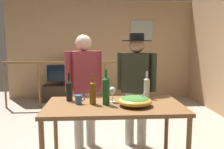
{
  "coord_description": "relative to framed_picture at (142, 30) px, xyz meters",
  "views": [
    {
      "loc": [
        -0.12,
        -3.24,
        1.46
      ],
      "look_at": [
        0.06,
        -0.41,
        1.08
      ],
      "focal_mm": 37.52,
      "sensor_mm": 36.0,
      "label": 1
    }
  ],
  "objects": [
    {
      "name": "ground_plane",
      "position": [
        -1.06,
        -2.92,
        -1.78
      ],
      "size": [
        7.74,
        7.74,
        0.0
      ],
      "primitive_type": "plane",
      "color": "#9E9384"
    },
    {
      "name": "back_wall",
      "position": [
        -1.06,
        0.06,
        -0.51
      ],
      "size": [
        4.84,
        0.1,
        2.55
      ],
      "primitive_type": "cube",
      "color": "tan",
      "rests_on": "ground_plane"
    },
    {
      "name": "framed_picture",
      "position": [
        0.0,
        0.0,
        0.0
      ],
      "size": [
        0.58,
        0.03,
        0.51
      ],
      "primitive_type": "cube",
      "color": "#98A38D"
    },
    {
      "name": "stair_railing",
      "position": [
        -1.21,
        -0.86,
        -1.08
      ],
      "size": [
        3.09,
        0.1,
        1.1
      ],
      "color": "brown",
      "rests_on": "ground_plane"
    },
    {
      "name": "tv_console",
      "position": [
        -2.07,
        -0.29,
        -1.58
      ],
      "size": [
        0.9,
        0.4,
        0.41
      ],
      "primitive_type": "cube",
      "color": "#38281E",
      "rests_on": "ground_plane"
    },
    {
      "name": "flat_screen_tv",
      "position": [
        -2.07,
        -0.32,
        -1.08
      ],
      "size": [
        0.69,
        0.12,
        0.51
      ],
      "color": "black",
      "rests_on": "tv_console"
    },
    {
      "name": "serving_table",
      "position": [
        -1.0,
        -3.67,
        -1.06
      ],
      "size": [
        1.49,
        0.81,
        0.79
      ],
      "color": "brown",
      "rests_on": "ground_plane"
    },
    {
      "name": "salad_bowl",
      "position": [
        -0.78,
        -3.75,
        -0.93
      ],
      "size": [
        0.36,
        0.36,
        0.19
      ],
      "color": "gold",
      "rests_on": "serving_table"
    },
    {
      "name": "wine_glass",
      "position": [
        -1.01,
        -3.58,
        -0.86
      ],
      "size": [
        0.08,
        0.08,
        0.18
      ],
      "color": "silver",
      "rests_on": "serving_table"
    },
    {
      "name": "wine_bottle_clear",
      "position": [
        -0.58,
        -3.42,
        -0.85
      ],
      "size": [
        0.07,
        0.07,
        0.33
      ],
      "color": "silver",
      "rests_on": "serving_table"
    },
    {
      "name": "wine_bottle_amber",
      "position": [
        -1.23,
        -3.65,
        -0.85
      ],
      "size": [
        0.07,
        0.07,
        0.33
      ],
      "color": "brown",
      "rests_on": "serving_table"
    },
    {
      "name": "wine_bottle_dark",
      "position": [
        -1.5,
        -3.48,
        -0.86
      ],
      "size": [
        0.07,
        0.07,
        0.33
      ],
      "color": "black",
      "rests_on": "serving_table"
    },
    {
      "name": "wine_bottle_green",
      "position": [
        -1.08,
        -3.68,
        -0.83
      ],
      "size": [
        0.08,
        0.08,
        0.39
      ],
      "color": "#1E5628",
      "rests_on": "serving_table"
    },
    {
      "name": "mug_blue",
      "position": [
        -1.39,
        -3.63,
        -0.94
      ],
      "size": [
        0.11,
        0.07,
        0.1
      ],
      "color": "#3866B2",
      "rests_on": "serving_table"
    },
    {
      "name": "person_standing_left",
      "position": [
        -1.36,
        -2.98,
        -0.87
      ],
      "size": [
        0.49,
        0.34,
        1.57
      ],
      "rotation": [
        0.0,
        0.0,
        3.57
      ],
      "color": "beige",
      "rests_on": "ground_plane"
    },
    {
      "name": "person_standing_right",
      "position": [
        -0.64,
        -2.98,
        -0.85
      ],
      "size": [
        0.52,
        0.41,
        1.59
      ],
      "rotation": [
        0.0,
        0.0,
        2.71
      ],
      "color": "beige",
      "rests_on": "ground_plane"
    }
  ]
}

